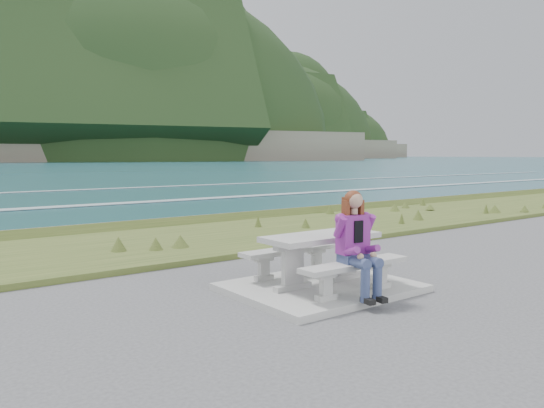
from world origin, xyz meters
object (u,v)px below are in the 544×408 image
bench_landward (355,269)px  seated_woman (360,258)px  bench_seaward (291,254)px  picnic_table (321,245)px

bench_landward → seated_woman: (-0.06, -0.14, 0.18)m
bench_seaward → seated_woman: size_ratio=1.25×
seated_woman → bench_landward: bearing=77.0°
picnic_table → seated_woman: (-0.06, -0.84, -0.05)m
bench_seaward → seated_woman: seated_woman is taller
picnic_table → seated_woman: seated_woman is taller
picnic_table → bench_landward: picnic_table is taller
bench_landward → bench_seaward: (0.00, 1.40, 0.00)m
bench_landward → bench_seaward: same height
bench_landward → bench_seaward: size_ratio=1.00×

